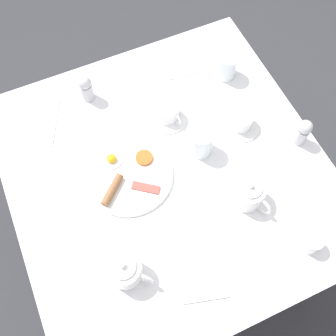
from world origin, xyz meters
TOP-DOWN VIEW (x-y plane):
  - ground_plane at (0.00, 0.00)m, footprint 8.00×8.00m
  - table at (0.00, 0.00)m, footprint 1.07×1.04m
  - breakfast_plate at (0.04, 0.13)m, footprint 0.29×0.29m
  - teapot_near at (-0.19, -0.19)m, footprint 0.17×0.10m
  - teapot_far at (-0.26, 0.25)m, footprint 0.14×0.14m
  - teacup_with_saucer_left at (0.06, -0.30)m, footprint 0.15×0.15m
  - teacup_with_saucer_right at (0.19, -0.08)m, footprint 0.15×0.15m
  - water_glass_tall at (0.28, -0.36)m, footprint 0.08×0.08m
  - water_glass_short at (0.03, -0.13)m, footprint 0.08×0.08m
  - creamer_jug at (-0.40, -0.29)m, footprint 0.08×0.06m
  - pepper_grinder at (0.39, 0.14)m, footprint 0.05×0.05m
  - salt_grinder at (-0.08, -0.46)m, footprint 0.05×0.05m
  - napkin_folded at (-0.38, 0.05)m, footprint 0.14×0.16m
  - fork_by_plate at (0.34, -0.23)m, footprint 0.04×0.17m
  - knife_by_plate at (0.34, 0.29)m, footprint 0.20×0.10m

SIDE VIEW (x-z plane):
  - ground_plane at x=0.00m, z-range 0.00..0.00m
  - table at x=0.00m, z-range 0.31..1.08m
  - fork_by_plate at x=0.34m, z-range 0.77..0.77m
  - knife_by_plate at x=0.34m, z-range 0.77..0.77m
  - napkin_folded at x=-0.38m, z-range 0.77..0.78m
  - breakfast_plate at x=0.04m, z-range 0.76..0.80m
  - teacup_with_saucer_right at x=0.19m, z-range 0.77..0.83m
  - teacup_with_saucer_left at x=0.06m, z-range 0.77..0.83m
  - creamer_jug at x=-0.40m, z-range 0.77..0.83m
  - teapot_near at x=-0.19m, z-range 0.76..0.87m
  - teapot_far at x=-0.26m, z-range 0.76..0.87m
  - water_glass_tall at x=0.28m, z-range 0.77..0.87m
  - water_glass_short at x=0.03m, z-range 0.77..0.87m
  - pepper_grinder at x=0.39m, z-range 0.77..0.88m
  - salt_grinder at x=-0.08m, z-range 0.77..0.88m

